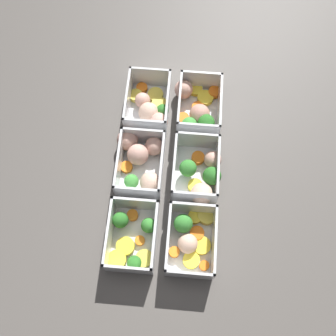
{
  "coord_description": "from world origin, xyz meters",
  "views": [
    {
      "loc": [
        0.31,
        0.03,
        0.81
      ],
      "look_at": [
        0.0,
        0.0,
        0.02
      ],
      "focal_mm": 42.0,
      "sensor_mm": 36.0,
      "label": 1
    }
  ],
  "objects": [
    {
      "name": "container_far_right",
      "position": [
        0.15,
        0.06,
        0.02
      ],
      "size": [
        0.15,
        0.1,
        0.07
      ],
      "color": "white",
      "rests_on": "ground_plane"
    },
    {
      "name": "container_near_center",
      "position": [
        -0.01,
        -0.06,
        0.03
      ],
      "size": [
        0.15,
        0.12,
        0.07
      ],
      "color": "white",
      "rests_on": "ground_plane"
    },
    {
      "name": "container_far_left",
      "position": [
        -0.15,
        0.05,
        0.03
      ],
      "size": [
        0.15,
        0.12,
        0.07
      ],
      "color": "white",
      "rests_on": "ground_plane"
    },
    {
      "name": "container_far_center",
      "position": [
        0.01,
        0.07,
        0.03
      ],
      "size": [
        0.16,
        0.11,
        0.07
      ],
      "color": "white",
      "rests_on": "ground_plane"
    },
    {
      "name": "ground_plane",
      "position": [
        0.0,
        0.0,
        0.0
      ],
      "size": [
        4.0,
        4.0,
        0.0
      ],
      "primitive_type": "plane",
      "color": "#56514C"
    },
    {
      "name": "container_near_left",
      "position": [
        -0.15,
        -0.05,
        0.02
      ],
      "size": [
        0.14,
        0.11,
        0.07
      ],
      "color": "white",
      "rests_on": "ground_plane"
    },
    {
      "name": "container_near_right",
      "position": [
        0.16,
        -0.06,
        0.02
      ],
      "size": [
        0.14,
        0.1,
        0.07
      ],
      "color": "white",
      "rests_on": "ground_plane"
    }
  ]
}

